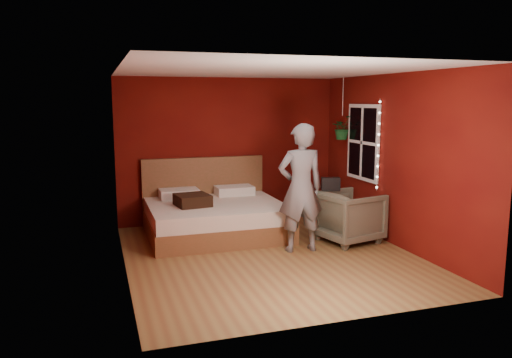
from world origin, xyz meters
name	(u,v)px	position (x,y,z in m)	size (l,w,h in m)	color
floor	(270,256)	(0.00, 0.00, 0.00)	(4.50, 4.50, 0.00)	olive
room_walls	(270,138)	(0.00, 0.00, 1.68)	(4.04, 4.54, 2.62)	#63120A
window	(363,142)	(1.97, 0.90, 1.50)	(0.05, 0.97, 1.27)	white
fairy_lights	(378,145)	(1.94, 0.37, 1.50)	(0.04, 0.04, 1.45)	silver
bed	(214,216)	(-0.49, 1.38, 0.31)	(2.18, 1.85, 1.20)	brown
person	(301,188)	(0.50, 0.10, 0.94)	(0.68, 0.45, 1.88)	slate
armchair	(349,217)	(1.41, 0.30, 0.40)	(0.86, 0.88, 0.80)	#62624D
handbag	(331,184)	(1.18, 0.48, 0.90)	(0.29, 0.14, 0.20)	black
throw_pillow	(193,200)	(-0.88, 1.20, 0.63)	(0.50, 0.50, 0.18)	black
hanging_plant	(342,128)	(1.88, 1.49, 1.72)	(0.47, 0.44, 1.09)	silver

